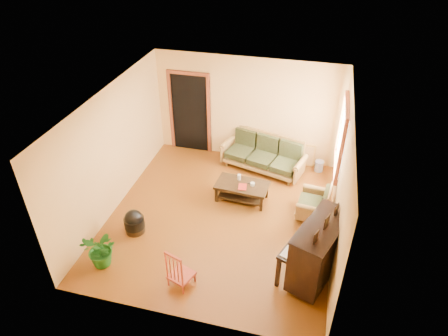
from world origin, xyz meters
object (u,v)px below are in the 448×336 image
(red_chair, at_px, (181,267))
(potted_plant, at_px, (101,250))
(piano, at_px, (318,252))
(ceramic_crock, at_px, (319,166))
(footstool, at_px, (135,224))
(coffee_table, at_px, (242,192))
(armchair, at_px, (313,201))
(sofa, at_px, (263,154))

(red_chair, relative_size, potted_plant, 1.14)
(piano, bearing_deg, ceramic_crock, 112.75)
(piano, height_order, red_chair, piano)
(footstool, xyz_separation_m, potted_plant, (-0.18, -0.94, 0.17))
(coffee_table, relative_size, ceramic_crock, 4.23)
(piano, bearing_deg, armchair, 116.74)
(piano, xyz_separation_m, potted_plant, (-3.71, -0.67, -0.23))
(piano, relative_size, potted_plant, 1.86)
(coffee_table, xyz_separation_m, piano, (1.70, -1.80, 0.38))
(piano, bearing_deg, red_chair, -140.74)
(coffee_table, height_order, armchair, armchair)
(armchair, xyz_separation_m, red_chair, (-2.03, -2.38, 0.03))
(ceramic_crock, height_order, potted_plant, potted_plant)
(sofa, xyz_separation_m, armchair, (1.29, -1.44, -0.06))
(potted_plant, bearing_deg, piano, 10.26)
(footstool, bearing_deg, potted_plant, -100.65)
(red_chair, bearing_deg, sofa, 98.48)
(armchair, height_order, piano, piano)
(coffee_table, bearing_deg, red_chair, -101.30)
(piano, relative_size, ceramic_crock, 4.98)
(armchair, xyz_separation_m, ceramic_crock, (0.06, 1.72, -0.24))
(sofa, xyz_separation_m, coffee_table, (-0.23, -1.28, -0.22))
(sofa, distance_m, piano, 3.42)
(sofa, bearing_deg, armchair, -32.78)
(armchair, distance_m, potted_plant, 4.23)
(armchair, relative_size, potted_plant, 1.04)
(sofa, bearing_deg, piano, -49.29)
(sofa, relative_size, armchair, 2.68)
(armchair, height_order, footstool, armchair)
(ceramic_crock, distance_m, potted_plant, 5.41)
(piano, xyz_separation_m, footstool, (-3.54, 0.27, -0.40))
(armchair, xyz_separation_m, piano, (0.17, -1.64, 0.21))
(red_chair, relative_size, ceramic_crock, 3.04)
(red_chair, xyz_separation_m, potted_plant, (-1.51, 0.06, -0.05))
(piano, distance_m, footstool, 3.57)
(coffee_table, bearing_deg, footstool, -140.21)
(sofa, bearing_deg, red_chair, -85.63)
(potted_plant, bearing_deg, footstool, 79.35)
(sofa, bearing_deg, coffee_table, -84.85)
(sofa, relative_size, potted_plant, 2.79)
(footstool, bearing_deg, coffee_table, 39.79)
(armchair, height_order, red_chair, red_chair)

